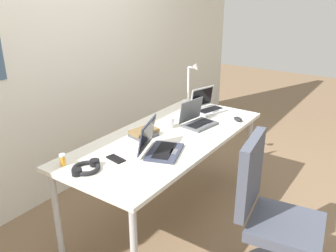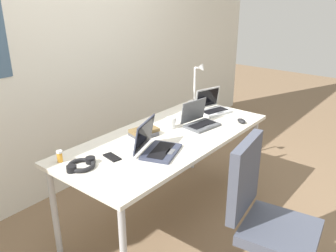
{
  "view_description": "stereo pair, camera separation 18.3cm",
  "coord_description": "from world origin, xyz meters",
  "px_view_note": "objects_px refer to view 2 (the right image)",
  "views": [
    {
      "loc": [
        -2.07,
        -1.42,
        1.81
      ],
      "look_at": [
        0.0,
        0.0,
        0.82
      ],
      "focal_mm": 37.83,
      "sensor_mm": 36.0,
      "label": 1
    },
    {
      "loc": [
        -1.96,
        -1.57,
        1.81
      ],
      "look_at": [
        0.0,
        0.0,
        0.82
      ],
      "focal_mm": 37.83,
      "sensor_mm": 36.0,
      "label": 2
    }
  ],
  "objects_px": {
    "desk_lamp": "(198,84)",
    "computer_mouse": "(242,121)",
    "cell_phone": "(112,157)",
    "headphones": "(81,165)",
    "laptop_by_keyboard": "(156,146)",
    "laptop_near_mouse": "(199,121)",
    "book_stack": "(144,132)",
    "office_chair": "(267,230)",
    "laptop_far_corner": "(212,107)",
    "pill_bottle": "(60,156)",
    "coffee_mug": "(171,123)"
  },
  "relations": [
    {
      "from": "office_chair",
      "to": "book_stack",
      "type": "bearing_deg",
      "value": 87.31
    },
    {
      "from": "laptop_by_keyboard",
      "to": "cell_phone",
      "type": "height_order",
      "value": "laptop_by_keyboard"
    },
    {
      "from": "laptop_by_keyboard",
      "to": "headphones",
      "type": "bearing_deg",
      "value": 153.54
    },
    {
      "from": "laptop_near_mouse",
      "to": "headphones",
      "type": "distance_m",
      "value": 1.09
    },
    {
      "from": "laptop_by_keyboard",
      "to": "laptop_near_mouse",
      "type": "height_order",
      "value": "laptop_by_keyboard"
    },
    {
      "from": "laptop_far_corner",
      "to": "desk_lamp",
      "type": "bearing_deg",
      "value": 66.07
    },
    {
      "from": "desk_lamp",
      "to": "laptop_far_corner",
      "type": "relative_size",
      "value": 1.23
    },
    {
      "from": "computer_mouse",
      "to": "pill_bottle",
      "type": "bearing_deg",
      "value": -173.89
    },
    {
      "from": "desk_lamp",
      "to": "book_stack",
      "type": "bearing_deg",
      "value": -172.03
    },
    {
      "from": "desk_lamp",
      "to": "computer_mouse",
      "type": "relative_size",
      "value": 4.17
    },
    {
      "from": "computer_mouse",
      "to": "office_chair",
      "type": "xyz_separation_m",
      "value": [
        -0.77,
        -0.61,
        -0.36
      ]
    },
    {
      "from": "desk_lamp",
      "to": "pill_bottle",
      "type": "xyz_separation_m",
      "value": [
        -1.58,
        0.01,
        -0.16
      ]
    },
    {
      "from": "headphones",
      "to": "book_stack",
      "type": "xyz_separation_m",
      "value": [
        0.63,
        0.04,
        0.01
      ]
    },
    {
      "from": "laptop_by_keyboard",
      "to": "book_stack",
      "type": "distance_m",
      "value": 0.32
    },
    {
      "from": "desk_lamp",
      "to": "cell_phone",
      "type": "distance_m",
      "value": 1.36
    },
    {
      "from": "headphones",
      "to": "office_chair",
      "type": "relative_size",
      "value": 0.22
    },
    {
      "from": "desk_lamp",
      "to": "laptop_near_mouse",
      "type": "bearing_deg",
      "value": -143.88
    },
    {
      "from": "pill_bottle",
      "to": "laptop_by_keyboard",
      "type": "bearing_deg",
      "value": -38.58
    },
    {
      "from": "pill_bottle",
      "to": "cell_phone",
      "type": "bearing_deg",
      "value": -41.56
    },
    {
      "from": "headphones",
      "to": "desk_lamp",
      "type": "bearing_deg",
      "value": 6.06
    },
    {
      "from": "laptop_by_keyboard",
      "to": "office_chair",
      "type": "relative_size",
      "value": 0.38
    },
    {
      "from": "computer_mouse",
      "to": "laptop_by_keyboard",
      "type": "bearing_deg",
      "value": -163.04
    },
    {
      "from": "laptop_by_keyboard",
      "to": "desk_lamp",
      "type": "bearing_deg",
      "value": 20.06
    },
    {
      "from": "coffee_mug",
      "to": "pill_bottle",
      "type": "bearing_deg",
      "value": 167.96
    },
    {
      "from": "computer_mouse",
      "to": "coffee_mug",
      "type": "distance_m",
      "value": 0.61
    },
    {
      "from": "laptop_far_corner",
      "to": "coffee_mug",
      "type": "bearing_deg",
      "value": 174.58
    },
    {
      "from": "cell_phone",
      "to": "pill_bottle",
      "type": "relative_size",
      "value": 1.72
    },
    {
      "from": "laptop_by_keyboard",
      "to": "office_chair",
      "type": "distance_m",
      "value": 0.9
    },
    {
      "from": "laptop_near_mouse",
      "to": "cell_phone",
      "type": "distance_m",
      "value": 0.87
    },
    {
      "from": "laptop_near_mouse",
      "to": "pill_bottle",
      "type": "bearing_deg",
      "value": 162.44
    },
    {
      "from": "coffee_mug",
      "to": "office_chair",
      "type": "distance_m",
      "value": 1.12
    },
    {
      "from": "computer_mouse",
      "to": "book_stack",
      "type": "relative_size",
      "value": 0.41
    },
    {
      "from": "laptop_by_keyboard",
      "to": "computer_mouse",
      "type": "xyz_separation_m",
      "value": [
        0.88,
        -0.19,
        -0.03
      ]
    },
    {
      "from": "book_stack",
      "to": "office_chair",
      "type": "relative_size",
      "value": 0.24
    },
    {
      "from": "headphones",
      "to": "book_stack",
      "type": "relative_size",
      "value": 0.92
    },
    {
      "from": "laptop_by_keyboard",
      "to": "headphones",
      "type": "xyz_separation_m",
      "value": [
        -0.46,
        0.23,
        -0.03
      ]
    },
    {
      "from": "desk_lamp",
      "to": "book_stack",
      "type": "distance_m",
      "value": 0.94
    },
    {
      "from": "desk_lamp",
      "to": "headphones",
      "type": "height_order",
      "value": "desk_lamp"
    },
    {
      "from": "headphones",
      "to": "coffee_mug",
      "type": "distance_m",
      "value": 0.89
    },
    {
      "from": "pill_bottle",
      "to": "office_chair",
      "type": "relative_size",
      "value": 0.08
    },
    {
      "from": "book_stack",
      "to": "office_chair",
      "type": "xyz_separation_m",
      "value": [
        -0.05,
        -1.07,
        -0.37
      ]
    },
    {
      "from": "book_stack",
      "to": "coffee_mug",
      "type": "bearing_deg",
      "value": -13.95
    },
    {
      "from": "computer_mouse",
      "to": "coffee_mug",
      "type": "xyz_separation_m",
      "value": [
        -0.46,
        0.4,
        0.03
      ]
    },
    {
      "from": "desk_lamp",
      "to": "laptop_near_mouse",
      "type": "distance_m",
      "value": 0.61
    },
    {
      "from": "cell_phone",
      "to": "headphones",
      "type": "xyz_separation_m",
      "value": [
        -0.21,
        0.05,
        0.01
      ]
    },
    {
      "from": "cell_phone",
      "to": "headphones",
      "type": "bearing_deg",
      "value": 176.04
    },
    {
      "from": "laptop_far_corner",
      "to": "headphones",
      "type": "distance_m",
      "value": 1.44
    },
    {
      "from": "laptop_near_mouse",
      "to": "cell_phone",
      "type": "bearing_deg",
      "value": 171.55
    },
    {
      "from": "desk_lamp",
      "to": "pill_bottle",
      "type": "distance_m",
      "value": 1.59
    },
    {
      "from": "laptop_by_keyboard",
      "to": "book_stack",
      "type": "relative_size",
      "value": 1.6
    }
  ]
}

